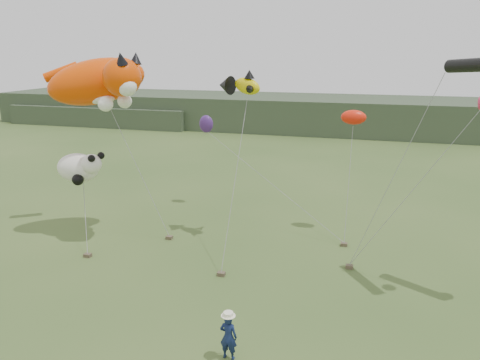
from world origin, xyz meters
name	(u,v)px	position (x,y,z in m)	size (l,w,h in m)	color
ground	(215,322)	(0.00, 0.00, 0.00)	(120.00, 120.00, 0.00)	#385123
headland	(307,114)	(-3.11, 44.69, 1.92)	(90.00, 13.00, 4.00)	#2D3D28
festival_attendant	(228,337)	(1.09, -1.83, 0.79)	(0.57, 0.38, 1.57)	#111D43
sandbag_anchors	(233,255)	(-1.02, 5.64, 0.09)	(12.54, 5.10, 0.17)	brown
cat_kite	(102,81)	(-8.29, 6.88, 8.11)	(6.60, 4.65, 3.13)	#EC4201
fish_kite	(239,85)	(-1.57, 8.56, 7.94)	(2.64, 1.71, 1.32)	#D9C307
panda_kite	(80,168)	(-9.57, 6.21, 3.69)	(2.70, 1.75, 1.68)	white
misc_kites	(284,120)	(0.11, 11.83, 5.78)	(10.11, 2.77, 1.97)	red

